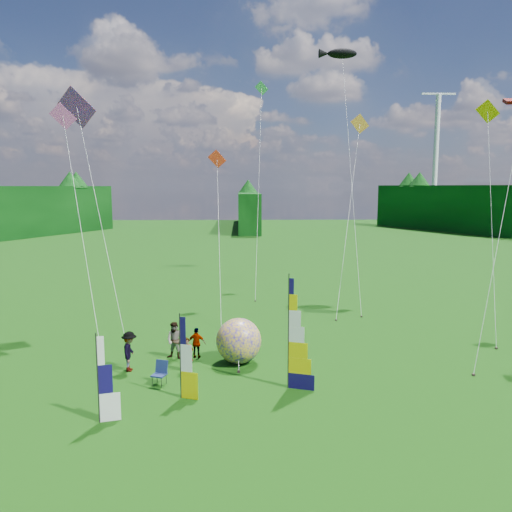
{
  "coord_description": "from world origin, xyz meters",
  "views": [
    {
      "loc": [
        -1.68,
        -17.49,
        8.51
      ],
      "look_at": [
        -1.0,
        4.0,
        5.5
      ],
      "focal_mm": 35.0,
      "sensor_mm": 36.0,
      "label": 1
    }
  ],
  "objects_px": {
    "bol_inflatable": "(239,341)",
    "spectator_d": "(197,343)",
    "feather_banner_main": "(288,334)",
    "side_banner_far": "(98,380)",
    "side_banner_left": "(180,358)",
    "spectator_c": "(129,351)",
    "spectator_a": "(187,355)",
    "spectator_b": "(175,340)",
    "kite_whale": "(351,159)",
    "camp_chair": "(159,373)"
  },
  "relations": [
    {
      "from": "bol_inflatable",
      "to": "spectator_d",
      "type": "relative_size",
      "value": 1.43
    },
    {
      "from": "feather_banner_main",
      "to": "side_banner_far",
      "type": "relative_size",
      "value": 1.47
    },
    {
      "from": "side_banner_far",
      "to": "bol_inflatable",
      "type": "bearing_deg",
      "value": 36.55
    },
    {
      "from": "side_banner_left",
      "to": "spectator_c",
      "type": "distance_m",
      "value": 4.2
    },
    {
      "from": "spectator_a",
      "to": "spectator_b",
      "type": "height_order",
      "value": "spectator_b"
    },
    {
      "from": "side_banner_far",
      "to": "spectator_b",
      "type": "relative_size",
      "value": 1.74
    },
    {
      "from": "spectator_d",
      "to": "kite_whale",
      "type": "xyz_separation_m",
      "value": [
        10.45,
        13.42,
        9.73
      ]
    },
    {
      "from": "bol_inflatable",
      "to": "spectator_a",
      "type": "distance_m",
      "value": 2.63
    },
    {
      "from": "feather_banner_main",
      "to": "kite_whale",
      "type": "xyz_separation_m",
      "value": [
        6.26,
        17.29,
        8.13
      ]
    },
    {
      "from": "feather_banner_main",
      "to": "camp_chair",
      "type": "height_order",
      "value": "feather_banner_main"
    },
    {
      "from": "spectator_c",
      "to": "side_banner_left",
      "type": "bearing_deg",
      "value": -141.36
    },
    {
      "from": "side_banner_left",
      "to": "spectator_b",
      "type": "xyz_separation_m",
      "value": [
        -0.83,
        4.7,
        -0.77
      ]
    },
    {
      "from": "camp_chair",
      "to": "spectator_c",
      "type": "bearing_deg",
      "value": 151.97
    },
    {
      "from": "spectator_a",
      "to": "spectator_d",
      "type": "bearing_deg",
      "value": 81.91
    },
    {
      "from": "feather_banner_main",
      "to": "side_banner_left",
      "type": "distance_m",
      "value": 4.56
    },
    {
      "from": "bol_inflatable",
      "to": "spectator_c",
      "type": "xyz_separation_m",
      "value": [
        -5.06,
        -0.91,
        -0.17
      ]
    },
    {
      "from": "spectator_b",
      "to": "bol_inflatable",
      "type": "bearing_deg",
      "value": 4.64
    },
    {
      "from": "bol_inflatable",
      "to": "side_banner_far",
      "type": "bearing_deg",
      "value": -129.79
    },
    {
      "from": "side_banner_far",
      "to": "side_banner_left",
      "type": "bearing_deg",
      "value": 23.3
    },
    {
      "from": "spectator_b",
      "to": "kite_whale",
      "type": "xyz_separation_m",
      "value": [
        11.52,
        13.46,
        9.58
      ]
    },
    {
      "from": "feather_banner_main",
      "to": "spectator_c",
      "type": "height_order",
      "value": "feather_banner_main"
    },
    {
      "from": "spectator_a",
      "to": "camp_chair",
      "type": "distance_m",
      "value": 1.91
    },
    {
      "from": "side_banner_left",
      "to": "spectator_d",
      "type": "height_order",
      "value": "side_banner_left"
    },
    {
      "from": "side_banner_left",
      "to": "kite_whale",
      "type": "xyz_separation_m",
      "value": [
        10.69,
        18.16,
        8.81
      ]
    },
    {
      "from": "spectator_a",
      "to": "spectator_d",
      "type": "xyz_separation_m",
      "value": [
        0.28,
        1.81,
        -0.03
      ]
    },
    {
      "from": "bol_inflatable",
      "to": "spectator_a",
      "type": "xyz_separation_m",
      "value": [
        -2.38,
        -1.08,
        -0.3
      ]
    },
    {
      "from": "side_banner_left",
      "to": "feather_banner_main",
      "type": "bearing_deg",
      "value": 29.49
    },
    {
      "from": "kite_whale",
      "to": "bol_inflatable",
      "type": "bearing_deg",
      "value": -113.96
    },
    {
      "from": "bol_inflatable",
      "to": "spectator_c",
      "type": "height_order",
      "value": "bol_inflatable"
    },
    {
      "from": "feather_banner_main",
      "to": "kite_whale",
      "type": "height_order",
      "value": "kite_whale"
    },
    {
      "from": "bol_inflatable",
      "to": "side_banner_left",
      "type": "bearing_deg",
      "value": -120.12
    },
    {
      "from": "spectator_d",
      "to": "kite_whale",
      "type": "height_order",
      "value": "kite_whale"
    },
    {
      "from": "camp_chair",
      "to": "feather_banner_main",
      "type": "bearing_deg",
      "value": 13.73
    },
    {
      "from": "feather_banner_main",
      "to": "spectator_a",
      "type": "bearing_deg",
      "value": 173.23
    },
    {
      "from": "side_banner_left",
      "to": "camp_chair",
      "type": "distance_m",
      "value": 2.1
    },
    {
      "from": "feather_banner_main",
      "to": "side_banner_left",
      "type": "xyz_separation_m",
      "value": [
        -4.43,
        -0.86,
        -0.68
      ]
    },
    {
      "from": "feather_banner_main",
      "to": "side_banner_left",
      "type": "height_order",
      "value": "feather_banner_main"
    },
    {
      "from": "spectator_a",
      "to": "spectator_d",
      "type": "distance_m",
      "value": 1.84
    },
    {
      "from": "spectator_b",
      "to": "side_banner_far",
      "type": "bearing_deg",
      "value": -88.61
    },
    {
      "from": "spectator_c",
      "to": "spectator_b",
      "type": "bearing_deg",
      "value": -52.63
    },
    {
      "from": "spectator_b",
      "to": "kite_whale",
      "type": "relative_size",
      "value": 0.09
    },
    {
      "from": "bol_inflatable",
      "to": "kite_whale",
      "type": "distance_m",
      "value": 18.93
    },
    {
      "from": "side_banner_left",
      "to": "spectator_b",
      "type": "height_order",
      "value": "side_banner_left"
    },
    {
      "from": "side_banner_far",
      "to": "feather_banner_main",
      "type": "bearing_deg",
      "value": 8.48
    },
    {
      "from": "side_banner_far",
      "to": "spectator_b",
      "type": "xyz_separation_m",
      "value": [
        1.88,
        6.75,
        -0.69
      ]
    },
    {
      "from": "side_banner_left",
      "to": "spectator_a",
      "type": "relative_size",
      "value": 2.12
    },
    {
      "from": "feather_banner_main",
      "to": "spectator_a",
      "type": "height_order",
      "value": "feather_banner_main"
    },
    {
      "from": "side_banner_left",
      "to": "kite_whale",
      "type": "height_order",
      "value": "kite_whale"
    },
    {
      "from": "side_banner_left",
      "to": "bol_inflatable",
      "type": "bearing_deg",
      "value": 78.32
    },
    {
      "from": "spectator_a",
      "to": "bol_inflatable",
      "type": "bearing_deg",
      "value": 25.26
    }
  ]
}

